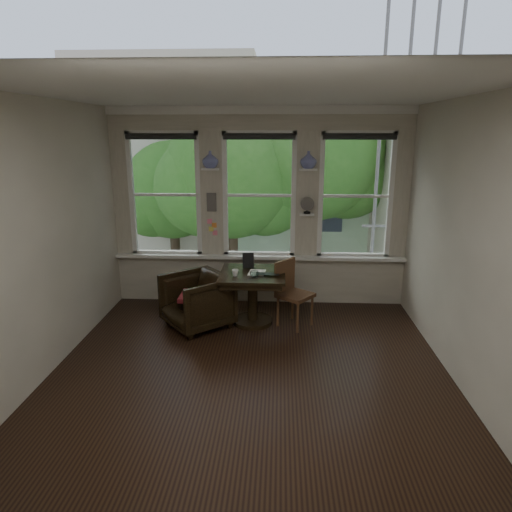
# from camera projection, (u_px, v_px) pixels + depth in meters

# --- Properties ---
(ground) EXTENTS (4.50, 4.50, 0.00)m
(ground) POSITION_uv_depth(u_px,v_px,m) (250.00, 370.00, 5.23)
(ground) COLOR black
(ground) RESTS_ON ground
(ceiling) EXTENTS (4.50, 4.50, 0.00)m
(ceiling) POSITION_uv_depth(u_px,v_px,m) (249.00, 93.00, 4.44)
(ceiling) COLOR silver
(ceiling) RESTS_ON ground
(wall_back) EXTENTS (4.50, 0.00, 4.50)m
(wall_back) POSITION_uv_depth(u_px,v_px,m) (259.00, 208.00, 7.00)
(wall_back) COLOR beige
(wall_back) RESTS_ON ground
(wall_front) EXTENTS (4.50, 0.00, 4.50)m
(wall_front) POSITION_uv_depth(u_px,v_px,m) (224.00, 333.00, 2.67)
(wall_front) COLOR beige
(wall_front) RESTS_ON ground
(wall_left) EXTENTS (0.00, 4.50, 4.50)m
(wall_left) POSITION_uv_depth(u_px,v_px,m) (43.00, 240.00, 4.95)
(wall_left) COLOR beige
(wall_left) RESTS_ON ground
(wall_right) EXTENTS (0.00, 4.50, 4.50)m
(wall_right) POSITION_uv_depth(u_px,v_px,m) (466.00, 245.00, 4.72)
(wall_right) COLOR beige
(wall_right) RESTS_ON ground
(window_left) EXTENTS (1.10, 0.12, 1.90)m
(window_left) POSITION_uv_depth(u_px,v_px,m) (165.00, 195.00, 7.02)
(window_left) COLOR white
(window_left) RESTS_ON ground
(window_center) EXTENTS (1.10, 0.12, 1.90)m
(window_center) POSITION_uv_depth(u_px,v_px,m) (259.00, 195.00, 6.95)
(window_center) COLOR white
(window_center) RESTS_ON ground
(window_right) EXTENTS (1.10, 0.12, 1.90)m
(window_right) POSITION_uv_depth(u_px,v_px,m) (355.00, 196.00, 6.88)
(window_right) COLOR white
(window_right) RESTS_ON ground
(shelf_left) EXTENTS (0.26, 0.16, 0.03)m
(shelf_left) POSITION_uv_depth(u_px,v_px,m) (210.00, 169.00, 6.78)
(shelf_left) COLOR white
(shelf_left) RESTS_ON ground
(shelf_right) EXTENTS (0.26, 0.16, 0.03)m
(shelf_right) POSITION_uv_depth(u_px,v_px,m) (308.00, 169.00, 6.71)
(shelf_right) COLOR white
(shelf_right) RESTS_ON ground
(intercom) EXTENTS (0.14, 0.06, 0.28)m
(intercom) POSITION_uv_depth(u_px,v_px,m) (212.00, 202.00, 6.95)
(intercom) COLOR #59544F
(intercom) RESTS_ON ground
(sticky_notes) EXTENTS (0.16, 0.01, 0.24)m
(sticky_notes) POSITION_uv_depth(u_px,v_px,m) (212.00, 225.00, 7.04)
(sticky_notes) COLOR pink
(sticky_notes) RESTS_ON ground
(desk_fan) EXTENTS (0.20, 0.20, 0.24)m
(desk_fan) POSITION_uv_depth(u_px,v_px,m) (307.00, 208.00, 6.84)
(desk_fan) COLOR #59544F
(desk_fan) RESTS_ON ground
(vase_left) EXTENTS (0.24, 0.24, 0.25)m
(vase_left) POSITION_uv_depth(u_px,v_px,m) (210.00, 159.00, 6.75)
(vase_left) COLOR silver
(vase_left) RESTS_ON shelf_left
(vase_right) EXTENTS (0.24, 0.24, 0.25)m
(vase_right) POSITION_uv_depth(u_px,v_px,m) (308.00, 160.00, 6.67)
(vase_right) COLOR silver
(vase_right) RESTS_ON shelf_right
(table) EXTENTS (0.90, 0.90, 0.75)m
(table) POSITION_uv_depth(u_px,v_px,m) (253.00, 298.00, 6.41)
(table) COLOR black
(table) RESTS_ON ground
(armchair_left) EXTENTS (1.15, 1.15, 0.75)m
(armchair_left) POSITION_uv_depth(u_px,v_px,m) (197.00, 301.00, 6.30)
(armchair_left) COLOR black
(armchair_left) RESTS_ON ground
(cushion_red) EXTENTS (0.45, 0.45, 0.06)m
(cushion_red) POSITION_uv_depth(u_px,v_px,m) (197.00, 296.00, 6.28)
(cushion_red) COLOR maroon
(cushion_red) RESTS_ON armchair_left
(side_chair_right) EXTENTS (0.59, 0.59, 0.92)m
(side_chair_right) POSITION_uv_depth(u_px,v_px,m) (295.00, 295.00, 6.30)
(side_chair_right) COLOR #483119
(side_chair_right) RESTS_ON ground
(laptop) EXTENTS (0.32, 0.21, 0.02)m
(laptop) POSITION_uv_depth(u_px,v_px,m) (267.00, 275.00, 6.15)
(laptop) COLOR black
(laptop) RESTS_ON table
(mug) EXTENTS (0.10, 0.10, 0.09)m
(mug) POSITION_uv_depth(u_px,v_px,m) (235.00, 273.00, 6.16)
(mug) COLOR white
(mug) RESTS_ON table
(drinking_glass) EXTENTS (0.15, 0.15, 0.09)m
(drinking_glass) POSITION_uv_depth(u_px,v_px,m) (254.00, 274.00, 6.09)
(drinking_glass) COLOR white
(drinking_glass) RESTS_ON table
(tablet) EXTENTS (0.17, 0.10, 0.22)m
(tablet) POSITION_uv_depth(u_px,v_px,m) (248.00, 261.00, 6.51)
(tablet) COLOR black
(tablet) RESTS_ON table
(papers) EXTENTS (0.25, 0.32, 0.00)m
(papers) POSITION_uv_depth(u_px,v_px,m) (257.00, 273.00, 6.32)
(papers) COLOR silver
(papers) RESTS_ON table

